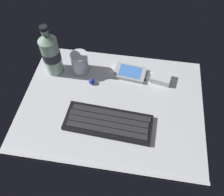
# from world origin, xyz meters

# --- Properties ---
(ground_plane) EXTENTS (0.64, 0.48, 0.03)m
(ground_plane) POSITION_xyz_m (0.00, -0.00, -0.01)
(ground_plane) COLOR silver
(keyboard) EXTENTS (0.30, 0.13, 0.02)m
(keyboard) POSITION_xyz_m (0.00, -0.08, 0.01)
(keyboard) COLOR black
(keyboard) RESTS_ON ground_plane
(handheld_device) EXTENTS (0.13, 0.09, 0.02)m
(handheld_device) POSITION_xyz_m (0.05, 0.14, 0.01)
(handheld_device) COLOR #B7BABF
(handheld_device) RESTS_ON ground_plane
(juice_cup) EXTENTS (0.06, 0.06, 0.09)m
(juice_cup) POSITION_xyz_m (-0.14, 0.13, 0.04)
(juice_cup) COLOR silver
(juice_cup) RESTS_ON ground_plane
(water_bottle) EXTENTS (0.07, 0.07, 0.21)m
(water_bottle) POSITION_xyz_m (-0.24, 0.12, 0.09)
(water_bottle) COLOR #9EC1A8
(water_bottle) RESTS_ON ground_plane
(charger_block) EXTENTS (0.08, 0.07, 0.02)m
(charger_block) POSITION_xyz_m (0.17, 0.13, 0.01)
(charger_block) COLOR silver
(charger_block) RESTS_ON ground_plane
(trackball_mouse) EXTENTS (0.02, 0.02, 0.02)m
(trackball_mouse) POSITION_xyz_m (-0.09, 0.08, 0.01)
(trackball_mouse) COLOR #2338B2
(trackball_mouse) RESTS_ON ground_plane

